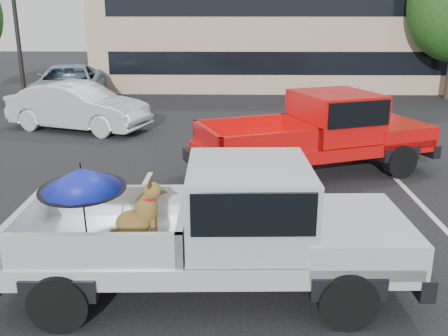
{
  "coord_description": "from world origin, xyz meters",
  "views": [
    {
      "loc": [
        -0.91,
        -7.36,
        3.83
      ],
      "look_at": [
        -1.08,
        0.75,
        1.3
      ],
      "focal_mm": 40.0,
      "sensor_mm": 36.0,
      "label": 1
    }
  ],
  "objects": [
    {
      "name": "motel_building",
      "position": [
        2.0,
        20.99,
        3.21
      ],
      "size": [
        20.4,
        8.4,
        6.3
      ],
      "color": "tan",
      "rests_on": "ground"
    },
    {
      "name": "red_pickup",
      "position": [
        1.39,
        4.64,
        1.09
      ],
      "size": [
        6.38,
        4.1,
        1.99
      ],
      "rotation": [
        0.0,
        0.0,
        0.37
      ],
      "color": "black",
      "rests_on": "ground"
    },
    {
      "name": "silver_pickup",
      "position": [
        -0.95,
        -0.98,
        1.05
      ],
      "size": [
        5.75,
        2.26,
        2.06
      ],
      "rotation": [
        0.0,
        0.0,
        0.03
      ],
      "color": "black",
      "rests_on": "ground"
    },
    {
      "name": "stripe_right",
      "position": [
        3.0,
        2.0,
        0.0
      ],
      "size": [
        0.12,
        5.0,
        0.01
      ],
      "primitive_type": "cube",
      "color": "silver",
      "rests_on": "ground"
    },
    {
      "name": "ground",
      "position": [
        0.0,
        0.0,
        0.0
      ],
      "size": [
        90.0,
        90.0,
        0.0
      ],
      "primitive_type": "plane",
      "color": "black",
      "rests_on": "ground"
    },
    {
      "name": "silver_sedan",
      "position": [
        -6.19,
        9.2,
        0.8
      ],
      "size": [
        5.11,
        3.17,
        1.59
      ],
      "primitive_type": "imported",
      "rotation": [
        0.0,
        0.0,
        1.24
      ],
      "color": "#B8BAC0",
      "rests_on": "ground"
    },
    {
      "name": "stripe_left",
      "position": [
        -3.0,
        2.0,
        0.0
      ],
      "size": [
        0.12,
        5.0,
        0.01
      ],
      "primitive_type": "cube",
      "color": "silver",
      "rests_on": "ground"
    },
    {
      "name": "tree_back",
      "position": [
        6.0,
        24.0,
        4.41
      ],
      "size": [
        4.68,
        4.68,
        7.11
      ],
      "color": "#332114",
      "rests_on": "ground"
    },
    {
      "name": "blue_suv",
      "position": [
        -8.04,
        13.98,
        0.84
      ],
      "size": [
        3.83,
        6.45,
        1.68
      ],
      "primitive_type": "imported",
      "rotation": [
        0.0,
        0.0,
        0.18
      ],
      "color": "#7C9FB8",
      "rests_on": "ground"
    }
  ]
}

